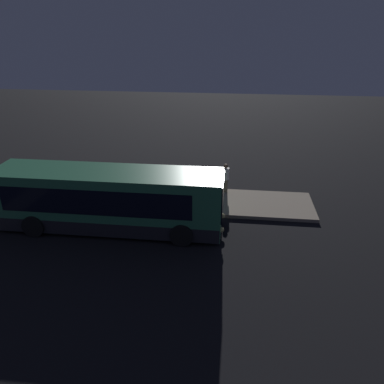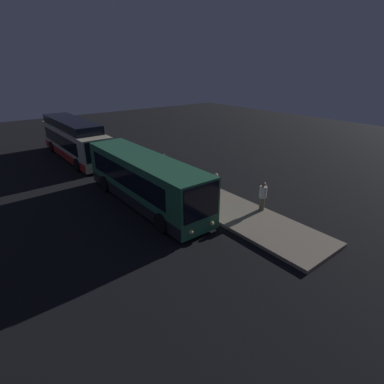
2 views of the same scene
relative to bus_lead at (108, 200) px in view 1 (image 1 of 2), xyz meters
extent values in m
plane|color=black|center=(0.59, 0.06, -1.52)|extent=(80.00, 80.00, 0.00)
cube|color=gray|center=(0.59, 3.36, -1.42)|extent=(20.00, 3.40, 0.19)
cube|color=#2D704C|center=(0.05, 0.00, 0.10)|extent=(11.07, 2.48, 2.85)
cube|color=black|center=(0.05, 0.00, -0.98)|extent=(11.01, 2.50, 0.70)
cube|color=black|center=(-0.23, 0.00, 0.44)|extent=(9.08, 2.51, 1.25)
cube|color=black|center=(5.60, 0.00, 0.51)|extent=(0.06, 2.18, 1.82)
sphere|color=#F9E58C|center=(5.62, 0.68, -0.88)|extent=(0.24, 0.24, 0.24)
sphere|color=#F9E58C|center=(5.62, -0.68, -0.88)|extent=(0.24, 0.24, 0.24)
cylinder|color=black|center=(3.81, 1.24, -0.97)|extent=(1.08, 0.30, 1.08)
cylinder|color=black|center=(3.81, -1.24, -0.97)|extent=(1.08, 0.30, 1.08)
cylinder|color=black|center=(-3.38, 1.24, -0.97)|extent=(1.08, 0.30, 1.08)
cylinder|color=black|center=(-3.38, -1.24, -0.97)|extent=(1.08, 0.30, 1.08)
cylinder|color=#6B604C|center=(5.60, 4.68, -0.92)|extent=(0.32, 0.32, 0.80)
cylinder|color=silver|center=(5.60, 4.68, -0.18)|extent=(0.46, 0.46, 0.70)
sphere|color=#9E7051|center=(5.60, 4.68, 0.30)|extent=(0.26, 0.26, 0.26)
cylinder|color=#2D2D33|center=(0.16, 2.87, -0.94)|extent=(0.23, 0.23, 0.76)
cylinder|color=silver|center=(0.16, 2.87, -0.23)|extent=(0.34, 0.34, 0.66)
sphere|color=beige|center=(0.16, 2.87, 0.22)|extent=(0.25, 0.25, 0.25)
cube|color=black|center=(0.42, 2.87, -0.51)|extent=(0.15, 0.28, 0.24)
cylinder|color=#2D2D33|center=(2.91, 3.41, -0.91)|extent=(0.37, 0.37, 0.84)
cylinder|color=#8CB766|center=(2.91, 3.41, -0.12)|extent=(0.52, 0.52, 0.73)
sphere|color=beige|center=(2.91, 3.41, 0.38)|extent=(0.27, 0.27, 0.27)
cube|color=beige|center=(2.41, 3.33, -0.99)|extent=(0.39, 0.25, 0.67)
cylinder|color=black|center=(2.41, 3.33, -0.54)|extent=(0.02, 0.02, 0.24)
cylinder|color=#4C4C51|center=(-1.50, 2.26, -0.19)|extent=(0.10, 0.10, 2.28)
cube|color=silver|center=(-1.50, 2.26, 0.63)|extent=(0.04, 0.68, 0.55)
camera|label=1|loc=(6.02, -15.93, 7.95)|focal=35.00mm
camera|label=2|loc=(15.62, -8.50, 6.64)|focal=28.00mm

